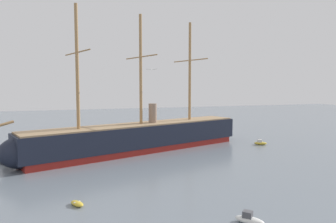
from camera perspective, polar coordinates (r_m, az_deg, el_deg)
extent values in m
cube|color=maroon|center=(72.72, -5.02, -6.86)|extent=(52.51, 23.42, 1.37)
cube|color=black|center=(72.16, -5.03, -4.42)|extent=(54.70, 24.40, 4.89)
ellipsoid|color=black|center=(62.88, -25.02, -6.82)|extent=(11.63, 10.03, 6.26)
ellipsoid|color=black|center=(88.11, 9.01, -3.26)|extent=(11.63, 10.03, 6.26)
cube|color=#9E7F5B|center=(71.80, -5.05, -2.38)|extent=(53.45, 23.44, 0.29)
cylinder|color=#A37A4C|center=(64.67, -16.62, 7.84)|extent=(0.68, 0.68, 25.43)
cylinder|color=#A37A4C|center=(64.93, -16.68, 10.53)|extent=(4.24, 12.61, 0.27)
cylinder|color=#A37A4C|center=(71.37, -5.12, 7.69)|extent=(0.68, 0.68, 25.43)
cylinder|color=#A37A4C|center=(71.60, -5.14, 10.13)|extent=(4.24, 12.61, 0.27)
cylinder|color=#A37A4C|center=(80.37, 4.10, 7.35)|extent=(0.68, 0.68, 25.43)
cylinder|color=#A37A4C|center=(80.58, 4.11, 9.52)|extent=(4.24, 12.61, 0.27)
cylinder|color=gray|center=(73.35, -2.88, -0.41)|extent=(1.96, 1.96, 4.89)
ellipsoid|color=silver|center=(36.98, 15.01, -19.05)|extent=(3.13, 3.40, 0.76)
cube|color=#4C4C51|center=(36.79, 14.68, -18.13)|extent=(1.32, 1.33, 0.76)
ellipsoid|color=gold|center=(42.22, -16.64, -16.17)|extent=(2.07, 2.62, 0.57)
cube|color=beige|center=(42.15, -16.64, -15.89)|extent=(0.89, 0.62, 0.09)
ellipsoid|color=silver|center=(68.79, -28.09, -8.19)|extent=(4.87, 3.59, 1.05)
cube|color=#4C4C51|center=(68.45, -27.89, -7.53)|extent=(1.76, 1.68, 1.05)
ellipsoid|color=gold|center=(83.91, 16.91, -5.70)|extent=(3.51, 2.81, 0.76)
cube|color=beige|center=(83.78, 16.77, -5.29)|extent=(1.31, 1.26, 0.76)
ellipsoid|color=silver|center=(83.07, -3.41, -5.67)|extent=(2.08, 2.82, 0.61)
cube|color=#B2ADA3|center=(83.03, -3.41, -5.51)|extent=(0.97, 0.60, 0.09)
ellipsoid|color=silver|center=(35.79, -3.09, 7.85)|extent=(0.23, 0.34, 0.11)
sphere|color=silver|center=(35.60, -3.14, 7.89)|extent=(0.09, 0.09, 0.09)
cube|color=#ADA89E|center=(35.74, -2.51, 7.89)|extent=(0.61, 0.36, 0.13)
cube|color=#ADA89E|center=(35.85, -3.68, 7.88)|extent=(0.61, 0.36, 0.13)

